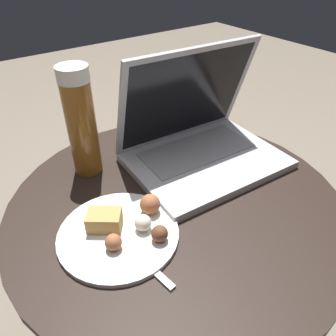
# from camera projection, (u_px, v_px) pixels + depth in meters

# --- Properties ---
(ground_plane) EXTENTS (6.00, 6.00, 0.00)m
(ground_plane) POSITION_uv_depth(u_px,v_px,m) (174.00, 334.00, 0.99)
(ground_plane) COLOR #726656
(table) EXTENTS (0.68, 0.68, 0.54)m
(table) POSITION_uv_depth(u_px,v_px,m) (175.00, 248.00, 0.76)
(table) COLOR black
(table) RESTS_ON ground_plane
(napkin) EXTENTS (0.17, 0.12, 0.00)m
(napkin) POSITION_uv_depth(u_px,v_px,m) (120.00, 239.00, 0.58)
(napkin) COLOR white
(napkin) RESTS_ON table
(laptop) EXTENTS (0.36, 0.28, 0.26)m
(laptop) POSITION_uv_depth(u_px,v_px,m) (199.00, 139.00, 0.77)
(laptop) COLOR #B2B2B7
(laptop) RESTS_ON table
(beer_glass) EXTENTS (0.06, 0.06, 0.24)m
(beer_glass) POSITION_uv_depth(u_px,v_px,m) (81.00, 122.00, 0.69)
(beer_glass) COLOR brown
(beer_glass) RESTS_ON table
(snack_plate) EXTENTS (0.22, 0.22, 0.05)m
(snack_plate) POSITION_uv_depth(u_px,v_px,m) (122.00, 229.00, 0.59)
(snack_plate) COLOR silver
(snack_plate) RESTS_ON table
(fork) EXTENTS (0.04, 0.20, 0.00)m
(fork) POSITION_uv_depth(u_px,v_px,m) (127.00, 246.00, 0.57)
(fork) COLOR #B2B2B7
(fork) RESTS_ON table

